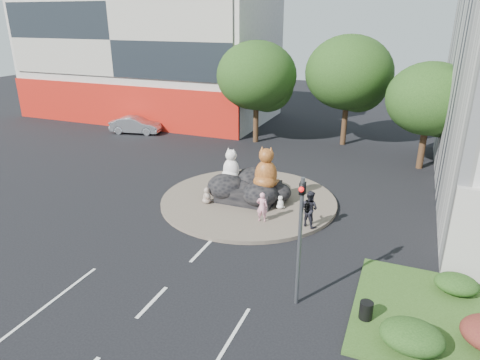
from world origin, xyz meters
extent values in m
plane|color=black|center=(0.00, 0.00, 0.00)|extent=(120.00, 120.00, 0.00)
cylinder|color=brown|center=(0.00, 10.00, 0.10)|extent=(10.00, 10.00, 0.20)
cube|color=beige|center=(-18.00, 28.00, 6.00)|extent=(25.00, 12.00, 12.00)
cube|color=red|center=(-18.00, 21.95, 2.00)|extent=(25.00, 0.30, 4.00)
cube|color=#B2AD9E|center=(-18.00, 21.90, 8.00)|extent=(24.00, 0.15, 6.50)
cylinder|color=#382314|center=(-4.00, 22.00, 1.87)|extent=(0.44, 0.44, 3.74)
ellipsoid|color=#1A3711|center=(-4.00, 22.00, 5.53)|extent=(6.46, 6.46, 5.49)
sphere|color=#1A3711|center=(-3.20, 22.50, 4.68)|extent=(4.25, 4.25, 4.25)
sphere|color=#1A3711|center=(-4.70, 21.70, 4.93)|extent=(3.74, 3.74, 3.74)
cylinder|color=#382314|center=(3.00, 24.00, 1.98)|extent=(0.44, 0.44, 3.96)
ellipsoid|color=#1A3711|center=(3.00, 24.00, 5.85)|extent=(6.84, 6.84, 5.81)
sphere|color=#1A3711|center=(3.80, 24.50, 4.95)|extent=(4.50, 4.50, 4.50)
sphere|color=#1A3711|center=(2.30, 23.70, 5.22)|extent=(3.96, 3.96, 3.96)
cylinder|color=#382314|center=(9.00, 20.00, 1.65)|extent=(0.44, 0.44, 3.30)
ellipsoid|color=#1A3711|center=(9.00, 20.00, 4.88)|extent=(5.70, 5.70, 4.84)
sphere|color=#1A3711|center=(9.80, 20.50, 4.12)|extent=(3.75, 3.75, 3.75)
sphere|color=#1A3711|center=(8.30, 19.70, 4.35)|extent=(3.30, 3.30, 3.30)
ellipsoid|color=#1A3711|center=(9.00, 1.00, 0.57)|extent=(2.00, 1.60, 0.90)
ellipsoid|color=#1A3711|center=(10.50, 4.80, 0.48)|extent=(1.60, 1.28, 0.72)
cylinder|color=#595B60|center=(5.00, 2.00, 2.50)|extent=(0.14, 0.14, 5.00)
imported|color=black|center=(5.00, 2.00, 4.20)|extent=(0.21, 0.26, 1.30)
imported|color=black|center=(5.20, 2.00, 4.00)|extent=(0.26, 1.24, 0.50)
sphere|color=red|center=(5.00, 1.82, 4.65)|extent=(0.18, 0.18, 0.18)
imported|color=pink|center=(1.66, 7.59, 0.98)|extent=(0.62, 0.45, 1.57)
imported|color=black|center=(4.00, 7.97, 1.14)|extent=(1.11, 1.01, 1.87)
imported|color=#B6B9BF|center=(-15.07, 20.51, 0.75)|extent=(4.79, 2.53, 1.50)
cylinder|color=black|center=(7.50, 1.94, 0.45)|extent=(0.57, 0.57, 0.65)
camera|label=1|loc=(8.07, -11.04, 10.00)|focal=32.00mm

